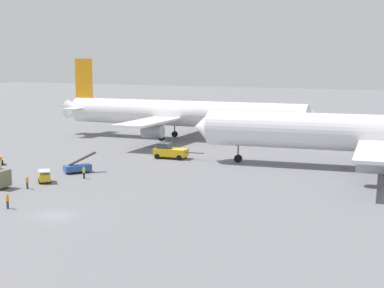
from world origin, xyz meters
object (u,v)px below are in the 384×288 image
object	(u,v)px
gse_baggage_cart_near_cluster	(44,176)
gse_belt_loader_portside	(78,167)
ground_crew_ramp_agent_by_cones	(84,172)
ground_crew_marshaller_foreground	(7,201)
ground_crew_wing_walker_right	(27,182)
airliner_being_pushed	(367,134)
airliner_at_gate_left	(181,114)
pushback_tug	(170,151)

from	to	relation	value
gse_baggage_cart_near_cluster	gse_belt_loader_portside	xyz separation A→B (m)	(-0.34, 7.76, -0.04)
gse_belt_loader_portside	ground_crew_ramp_agent_by_cones	size ratio (longest dim) A/B	2.79
ground_crew_marshaller_foreground	ground_crew_wing_walker_right	world-z (taller)	ground_crew_marshaller_foreground
ground_crew_ramp_agent_by_cones	ground_crew_wing_walker_right	xyz separation A→B (m)	(-2.50, -8.79, 0.00)
airliner_being_pushed	airliner_at_gate_left	bearing A→B (deg)	157.99
gse_baggage_cart_near_cluster	gse_belt_loader_portside	distance (m)	7.76
airliner_at_gate_left	airliner_being_pushed	distance (m)	45.30
airliner_being_pushed	ground_crew_wing_walker_right	world-z (taller)	airliner_being_pushed
gse_baggage_cart_near_cluster	ground_crew_ramp_agent_by_cones	world-z (taller)	gse_baggage_cart_near_cluster
airliner_at_gate_left	ground_crew_marshaller_foreground	world-z (taller)	airliner_at_gate_left
airliner_at_gate_left	airliner_being_pushed	bearing A→B (deg)	-22.01
ground_crew_marshaller_foreground	pushback_tug	bearing A→B (deg)	90.60
airliner_being_pushed	gse_belt_loader_portside	world-z (taller)	airliner_being_pushed
airliner_at_gate_left	gse_baggage_cart_near_cluster	distance (m)	47.78
pushback_tug	gse_belt_loader_portside	bearing A→B (deg)	-108.76
gse_belt_loader_portside	ground_crew_marshaller_foreground	bearing A→B (deg)	-72.74
airliner_being_pushed	ground_crew_ramp_agent_by_cones	distance (m)	43.52
airliner_at_gate_left	pushback_tug	xyz separation A→B (m)	(9.65, -21.91, -4.37)
airliner_being_pushed	ground_crew_wing_walker_right	size ratio (longest dim) A/B	32.60
airliner_at_gate_left	pushback_tug	bearing A→B (deg)	-66.22
gse_baggage_cart_near_cluster	ground_crew_marshaller_foreground	size ratio (longest dim) A/B	1.73
gse_belt_loader_portside	ground_crew_ramp_agent_by_cones	xyz separation A→B (m)	(3.54, -3.04, 0.07)
gse_baggage_cart_near_cluster	ground_crew_wing_walker_right	size ratio (longest dim) A/B	1.78
airliner_at_gate_left	gse_belt_loader_portside	world-z (taller)	airliner_at_gate_left
airliner_being_pushed	ground_crew_ramp_agent_by_cones	size ratio (longest dim) A/B	32.71
airliner_at_gate_left	ground_crew_marshaller_foreground	distance (m)	61.27
airliner_at_gate_left	ground_crew_ramp_agent_by_cones	size ratio (longest dim) A/B	34.63
gse_baggage_cart_near_cluster	ground_crew_ramp_agent_by_cones	xyz separation A→B (m)	(3.20, 4.72, 0.03)
ground_crew_ramp_agent_by_cones	gse_baggage_cart_near_cluster	bearing A→B (deg)	-124.13
pushback_tug	gse_baggage_cart_near_cluster	bearing A→B (deg)	-102.56
gse_baggage_cart_near_cluster	ground_crew_marshaller_foreground	distance (m)	14.24
airliner_at_gate_left	ground_crew_marshaller_foreground	bearing A→B (deg)	-80.53
pushback_tug	ground_crew_ramp_agent_by_cones	world-z (taller)	pushback_tug
gse_baggage_cart_near_cluster	gse_belt_loader_portside	world-z (taller)	gse_belt_loader_portside
ground_crew_wing_walker_right	gse_belt_loader_portside	bearing A→B (deg)	95.02
gse_baggage_cart_near_cluster	ground_crew_ramp_agent_by_cones	distance (m)	5.70
airliner_being_pushed	ground_crew_wing_walker_right	bearing A→B (deg)	-137.28
gse_baggage_cart_near_cluster	ground_crew_wing_walker_right	distance (m)	4.13
gse_baggage_cart_near_cluster	ground_crew_ramp_agent_by_cones	size ratio (longest dim) A/B	1.79
gse_belt_loader_portside	gse_baggage_cart_near_cluster	bearing A→B (deg)	-87.50
airliner_being_pushed	pushback_tug	size ratio (longest dim) A/B	6.22
airliner_at_gate_left	gse_belt_loader_portside	size ratio (longest dim) A/B	12.41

